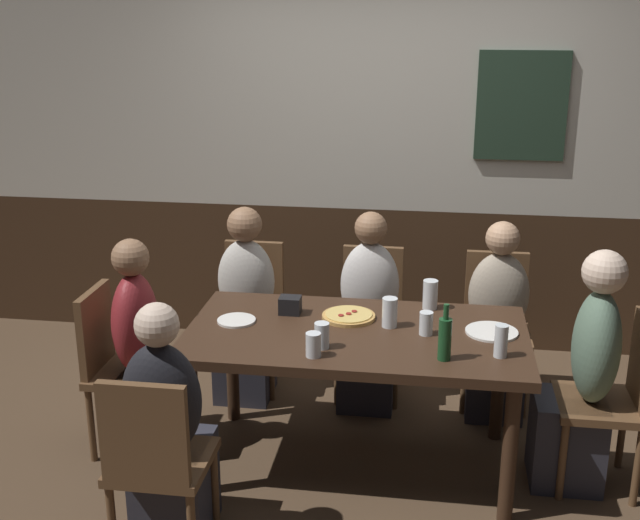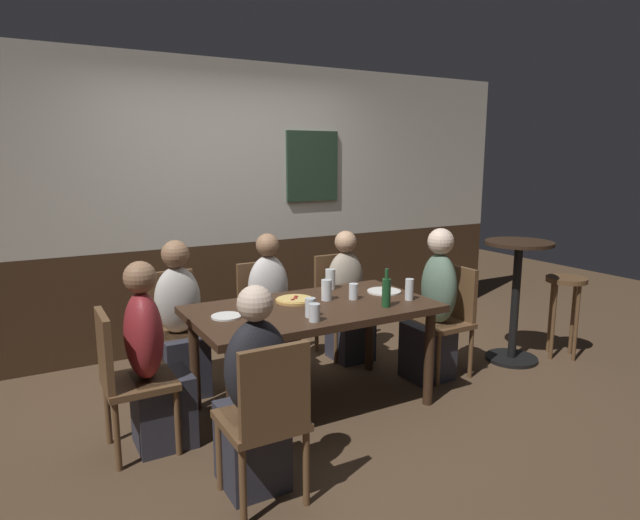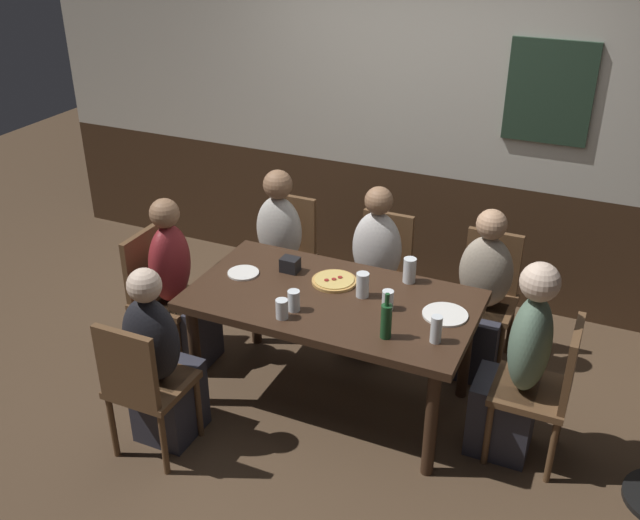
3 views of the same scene
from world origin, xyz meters
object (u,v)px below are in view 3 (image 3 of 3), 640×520
at_px(chair_mid_far, 382,269).
at_px(plate_white_small, 243,273).
at_px(person_mid_far, 373,281).
at_px(chair_right_far, 487,291).
at_px(person_right_far, 481,306).
at_px(pint_glass_pale, 294,302).
at_px(person_left_far, 277,260).
at_px(beer_bottle_green, 386,320).
at_px(chair_head_west, 158,289).
at_px(condiment_caddy, 290,265).
at_px(person_left_near, 161,369).
at_px(person_head_east, 516,375).
at_px(chair_head_east, 546,385).
at_px(pizza, 334,281).
at_px(pint_glass_amber, 388,301).
at_px(dining_table, 332,309).
at_px(chair_left_near, 142,382).
at_px(plate_white_large, 445,315).
at_px(tumbler_water, 282,310).
at_px(beer_glass_half, 436,331).
at_px(chair_left_far, 287,250).
at_px(beer_glass_tall, 409,271).
at_px(person_head_west, 179,295).
at_px(tumbler_short, 363,286).

bearing_deg(chair_mid_far, plate_white_small, -126.16).
bearing_deg(person_mid_far, chair_right_far, 12.48).
distance_m(person_right_far, pint_glass_pale, 1.31).
xyz_separation_m(person_left_far, beer_bottle_green, (1.16, -0.98, 0.36)).
distance_m(chair_head_west, condiment_caddy, 0.95).
bearing_deg(person_left_near, chair_right_far, 46.99).
relative_size(person_mid_far, person_head_east, 0.95).
height_order(person_mid_far, person_left_far, same).
bearing_deg(pint_glass_pale, condiment_caddy, 118.96).
xyz_separation_m(chair_head_east, person_left_near, (-1.98, -0.70, -0.02)).
bearing_deg(pizza, plate_white_small, -166.82).
relative_size(chair_head_east, pint_glass_pale, 7.15).
xyz_separation_m(person_left_far, condiment_caddy, (0.37, -0.52, 0.30)).
height_order(person_head_east, pint_glass_amber, person_head_east).
height_order(dining_table, chair_left_near, chair_left_near).
distance_m(plate_white_large, condiment_caddy, 1.02).
distance_m(chair_head_west, tumbler_water, 1.17).
bearing_deg(beer_glass_half, chair_right_far, 86.91).
distance_m(person_mid_far, beer_bottle_green, 1.12).
height_order(dining_table, chair_left_far, chair_left_far).
height_order(beer_glass_tall, pint_glass_pale, beer_glass_tall).
relative_size(person_mid_far, plate_white_large, 4.51).
bearing_deg(person_head_west, chair_left_near, -67.83).
relative_size(pint_glass_amber, beer_glass_tall, 0.74).
bearing_deg(pizza, condiment_caddy, 176.15).
height_order(chair_left_far, person_head_east, person_head_east).
distance_m(chair_head_east, person_left_far, 2.11).
xyz_separation_m(person_mid_far, person_head_east, (1.09, -0.71, 0.03)).
height_order(pint_glass_amber, condiment_caddy, pint_glass_amber).
relative_size(dining_table, chair_mid_far, 1.90).
xyz_separation_m(chair_head_west, person_left_far, (0.52, 0.71, -0.01)).
relative_size(tumbler_water, pint_glass_pale, 0.92).
relative_size(chair_left_far, tumbler_short, 5.90).
distance_m(person_head_west, pizza, 1.08).
bearing_deg(beer_bottle_green, tumbler_short, 127.42).
distance_m(chair_right_far, beer_glass_tall, 0.71).
distance_m(dining_table, chair_right_far, 1.15).
relative_size(person_left_near, tumbler_short, 7.56).
height_order(person_left_far, condiment_caddy, person_left_far).
height_order(pint_glass_amber, pint_glass_pale, pint_glass_pale).
bearing_deg(chair_head_west, person_left_near, -53.81).
distance_m(person_left_far, tumbler_short, 1.13).
xyz_separation_m(chair_right_far, tumbler_water, (-0.90, -1.19, 0.29)).
relative_size(chair_head_west, beer_glass_tall, 5.67).
distance_m(chair_left_far, pint_glass_pale, 1.28).
xyz_separation_m(chair_right_far, chair_head_west, (-1.98, -0.87, 0.00)).
bearing_deg(chair_left_far, chair_left_near, -90.00).
distance_m(person_left_near, pint_glass_amber, 1.32).
relative_size(pint_glass_pale, condiment_caddy, 1.12).
distance_m(chair_head_west, plate_white_small, 0.69).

